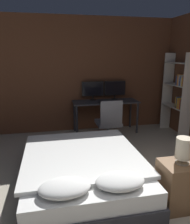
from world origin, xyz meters
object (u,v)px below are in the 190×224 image
at_px(monitor_left, 93,90).
at_px(office_chair, 109,125).
at_px(bookshelf, 179,91).
at_px(desk, 106,105).
at_px(keyboard, 108,102).
at_px(bed, 83,171).
at_px(nightstand, 180,185).
at_px(computer_mouse, 120,101).
at_px(monitor_right, 115,89).
at_px(bedside_lamp, 184,149).

xyz_separation_m(monitor_left, office_chair, (0.17, -0.86, -0.64)).
bearing_deg(bookshelf, desk, 162.00).
bearing_deg(keyboard, desk, 90.00).
xyz_separation_m(bed, keyboard, (0.88, 1.98, 0.54)).
relative_size(desk, office_chair, 1.62).
bearing_deg(keyboard, bed, -113.97).
distance_m(nightstand, desk, 2.85).
distance_m(bed, monitor_left, 2.54).
bearing_deg(keyboard, office_chair, -101.23).
height_order(monitor_left, office_chair, monitor_left).
bearing_deg(bed, computer_mouse, 59.21).
distance_m(nightstand, keyboard, 2.69).
distance_m(bed, computer_mouse, 2.37).
xyz_separation_m(computer_mouse, office_chair, (-0.40, -0.51, -0.40)).
bearing_deg(monitor_left, bed, -104.57).
distance_m(nightstand, monitor_right, 3.08).
bearing_deg(office_chair, bookshelf, 5.81).
xyz_separation_m(nightstand, computer_mouse, (0.09, 2.64, 0.50)).
height_order(bed, keyboard, keyboard).
height_order(bedside_lamp, office_chair, office_chair).
bearing_deg(monitor_right, nightstand, -91.28).
bearing_deg(bookshelf, monitor_left, 159.57).
relative_size(bedside_lamp, computer_mouse, 4.54).
height_order(desk, computer_mouse, computer_mouse).
bearing_deg(nightstand, bookshelf, 59.25).
relative_size(keyboard, bookshelf, 0.22).
xyz_separation_m(desk, keyboard, (0.00, -0.17, 0.11)).
xyz_separation_m(desk, bookshelf, (1.58, -0.51, 0.37)).
bearing_deg(nightstand, bed, 148.84).
relative_size(monitor_left, keyboard, 1.25).
xyz_separation_m(desk, office_chair, (-0.10, -0.68, -0.28)).
bearing_deg(monitor_left, office_chair, -78.60).
height_order(bedside_lamp, computer_mouse, bedside_lamp).
relative_size(monitor_left, office_chair, 0.55).
height_order(bed, monitor_right, monitor_right).
xyz_separation_m(desk, monitor_left, (-0.27, 0.18, 0.36)).
distance_m(bed, keyboard, 2.23).
height_order(monitor_left, bookshelf, bookshelf).
relative_size(bed, bedside_lamp, 6.22).
xyz_separation_m(bedside_lamp, bookshelf, (1.37, 2.30, 0.27)).
bearing_deg(desk, monitor_left, 147.14).
relative_size(desk, keyboard, 3.68).
height_order(monitor_right, bookshelf, bookshelf).
xyz_separation_m(nightstand, monitor_right, (0.07, 2.99, 0.74)).
bearing_deg(bookshelf, monitor_right, 152.09).
bearing_deg(desk, office_chair, -98.42).
xyz_separation_m(keyboard, office_chair, (-0.10, -0.51, -0.39)).
distance_m(monitor_right, office_chair, 1.14).
height_order(bed, monitor_left, monitor_left).
bearing_deg(monitor_left, nightstand, -80.84).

